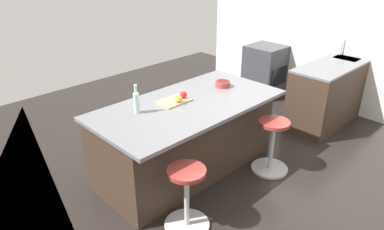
{
  "coord_description": "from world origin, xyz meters",
  "views": [
    {
      "loc": [
        2.67,
        2.48,
        2.46
      ],
      "look_at": [
        0.14,
        -0.1,
        0.75
      ],
      "focal_mm": 33.37,
      "sensor_mm": 36.0,
      "label": 1
    }
  ],
  "objects_px": {
    "stool_by_window": "(272,147)",
    "fruit_bowl": "(223,84)",
    "kitchen_island": "(186,136)",
    "apple_red": "(183,95)",
    "oven_range": "(265,70)",
    "cutting_board": "(174,101)",
    "apple_yellow": "(178,99)",
    "water_bottle": "(136,102)",
    "stool_middle": "(187,201)"
  },
  "relations": [
    {
      "from": "apple_yellow",
      "to": "cutting_board",
      "type": "bearing_deg",
      "value": -87.87
    },
    {
      "from": "kitchen_island",
      "to": "apple_red",
      "type": "bearing_deg",
      "value": -107.78
    },
    {
      "from": "fruit_bowl",
      "to": "stool_middle",
      "type": "bearing_deg",
      "value": 29.47
    },
    {
      "from": "apple_yellow",
      "to": "stool_by_window",
      "type": "bearing_deg",
      "value": 136.57
    },
    {
      "from": "stool_by_window",
      "to": "apple_yellow",
      "type": "distance_m",
      "value": 1.26
    },
    {
      "from": "cutting_board",
      "to": "water_bottle",
      "type": "xyz_separation_m",
      "value": [
        0.46,
        -0.06,
        0.11
      ]
    },
    {
      "from": "cutting_board",
      "to": "apple_red",
      "type": "relative_size",
      "value": 4.42
    },
    {
      "from": "fruit_bowl",
      "to": "kitchen_island",
      "type": "bearing_deg",
      "value": 2.46
    },
    {
      "from": "stool_middle",
      "to": "apple_yellow",
      "type": "bearing_deg",
      "value": -128.34
    },
    {
      "from": "cutting_board",
      "to": "apple_red",
      "type": "bearing_deg",
      "value": 168.36
    },
    {
      "from": "oven_range",
      "to": "water_bottle",
      "type": "height_order",
      "value": "water_bottle"
    },
    {
      "from": "stool_by_window",
      "to": "fruit_bowl",
      "type": "distance_m",
      "value": 0.98
    },
    {
      "from": "stool_by_window",
      "to": "fruit_bowl",
      "type": "relative_size",
      "value": 3.56
    },
    {
      "from": "kitchen_island",
      "to": "water_bottle",
      "type": "xyz_separation_m",
      "value": [
        0.57,
        -0.15,
        0.56
      ]
    },
    {
      "from": "apple_red",
      "to": "water_bottle",
      "type": "height_order",
      "value": "water_bottle"
    },
    {
      "from": "oven_range",
      "to": "apple_yellow",
      "type": "distance_m",
      "value": 2.93
    },
    {
      "from": "apple_red",
      "to": "stool_by_window",
      "type": "bearing_deg",
      "value": 130.17
    },
    {
      "from": "water_bottle",
      "to": "oven_range",
      "type": "bearing_deg",
      "value": -168.96
    },
    {
      "from": "kitchen_island",
      "to": "apple_red",
      "type": "height_order",
      "value": "apple_red"
    },
    {
      "from": "kitchen_island",
      "to": "stool_middle",
      "type": "height_order",
      "value": "kitchen_island"
    },
    {
      "from": "oven_range",
      "to": "apple_red",
      "type": "relative_size",
      "value": 10.92
    },
    {
      "from": "kitchen_island",
      "to": "apple_yellow",
      "type": "bearing_deg",
      "value": -9.33
    },
    {
      "from": "stool_middle",
      "to": "cutting_board",
      "type": "relative_size",
      "value": 1.82
    },
    {
      "from": "stool_middle",
      "to": "apple_red",
      "type": "xyz_separation_m",
      "value": [
        -0.71,
        -0.8,
        0.63
      ]
    },
    {
      "from": "stool_middle",
      "to": "water_bottle",
      "type": "bearing_deg",
      "value": -98.28
    },
    {
      "from": "stool_middle",
      "to": "fruit_bowl",
      "type": "relative_size",
      "value": 3.56
    },
    {
      "from": "apple_red",
      "to": "apple_yellow",
      "type": "height_order",
      "value": "apple_yellow"
    },
    {
      "from": "stool_middle",
      "to": "fruit_bowl",
      "type": "bearing_deg",
      "value": -150.53
    },
    {
      "from": "apple_yellow",
      "to": "water_bottle",
      "type": "xyz_separation_m",
      "value": [
        0.47,
        -0.13,
        0.06
      ]
    },
    {
      "from": "oven_range",
      "to": "cutting_board",
      "type": "xyz_separation_m",
      "value": [
        2.79,
        0.69,
        0.45
      ]
    },
    {
      "from": "cutting_board",
      "to": "oven_range",
      "type": "bearing_deg",
      "value": -166.03
    },
    {
      "from": "oven_range",
      "to": "water_bottle",
      "type": "xyz_separation_m",
      "value": [
        3.25,
        0.63,
        0.56
      ]
    },
    {
      "from": "cutting_board",
      "to": "apple_red",
      "type": "distance_m",
      "value": 0.14
    },
    {
      "from": "apple_red",
      "to": "water_bottle",
      "type": "relative_size",
      "value": 0.26
    },
    {
      "from": "stool_by_window",
      "to": "cutting_board",
      "type": "bearing_deg",
      "value": -45.96
    },
    {
      "from": "kitchen_island",
      "to": "fruit_bowl",
      "type": "distance_m",
      "value": 0.81
    },
    {
      "from": "oven_range",
      "to": "water_bottle",
      "type": "relative_size",
      "value": 2.84
    },
    {
      "from": "stool_by_window",
      "to": "cutting_board",
      "type": "distance_m",
      "value": 1.28
    },
    {
      "from": "oven_range",
      "to": "stool_by_window",
      "type": "relative_size",
      "value": 1.36
    },
    {
      "from": "stool_by_window",
      "to": "water_bottle",
      "type": "bearing_deg",
      "value": -35.03
    },
    {
      "from": "fruit_bowl",
      "to": "water_bottle",
      "type": "bearing_deg",
      "value": -5.59
    },
    {
      "from": "oven_range",
      "to": "cutting_board",
      "type": "distance_m",
      "value": 2.91
    },
    {
      "from": "cutting_board",
      "to": "apple_yellow",
      "type": "relative_size",
      "value": 4.33
    },
    {
      "from": "oven_range",
      "to": "fruit_bowl",
      "type": "xyz_separation_m",
      "value": [
        2.03,
        0.75,
        0.48
      ]
    },
    {
      "from": "oven_range",
      "to": "fruit_bowl",
      "type": "bearing_deg",
      "value": 20.37
    },
    {
      "from": "apple_yellow",
      "to": "fruit_bowl",
      "type": "relative_size",
      "value": 0.45
    },
    {
      "from": "stool_middle",
      "to": "apple_yellow",
      "type": "distance_m",
      "value": 1.15
    },
    {
      "from": "oven_range",
      "to": "apple_yellow",
      "type": "relative_size",
      "value": 10.7
    },
    {
      "from": "oven_range",
      "to": "apple_red",
      "type": "bearing_deg",
      "value": 15.09
    },
    {
      "from": "kitchen_island",
      "to": "stool_by_window",
      "type": "bearing_deg",
      "value": 133.35
    }
  ]
}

